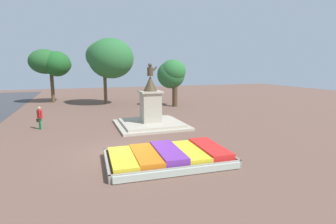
# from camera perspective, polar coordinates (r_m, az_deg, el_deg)

# --- Properties ---
(ground_plane) EXTENTS (83.30, 83.30, 0.00)m
(ground_plane) POSITION_cam_1_polar(r_m,az_deg,el_deg) (13.41, -9.79, -8.86)
(ground_plane) COLOR brown
(flower_planter) EXTENTS (5.71, 3.63, 0.58)m
(flower_planter) POSITION_cam_1_polar(r_m,az_deg,el_deg) (12.05, 0.39, -9.66)
(flower_planter) COLOR #38281C
(flower_planter) RESTS_ON ground_plane
(statue_monument) EXTENTS (4.85, 4.85, 4.50)m
(statue_monument) POSITION_cam_1_polar(r_m,az_deg,el_deg) (18.98, -3.80, -0.35)
(statue_monument) COLOR #B2A894
(statue_monument) RESTS_ON ground_plane
(pedestrian_with_handbag) EXTENTS (0.49, 0.65, 1.58)m
(pedestrian_with_handbag) POSITION_cam_1_polar(r_m,az_deg,el_deg) (19.93, -26.14, -0.92)
(pedestrian_with_handbag) COLOR #338C4C
(pedestrian_with_handbag) RESTS_ON ground_plane
(park_tree_far_left) EXTENTS (5.08, 5.42, 7.29)m
(park_tree_far_left) POSITION_cam_1_polar(r_m,az_deg,el_deg) (30.06, -12.72, 11.48)
(park_tree_far_left) COLOR brown
(park_tree_far_left) RESTS_ON ground_plane
(park_tree_behind_statue) EXTENTS (4.62, 4.25, 6.22)m
(park_tree_behind_statue) POSITION_cam_1_polar(r_m,az_deg,el_deg) (33.74, -23.91, 9.69)
(park_tree_behind_statue) COLOR brown
(park_tree_behind_statue) RESTS_ON ground_plane
(park_tree_far_right) EXTENTS (3.01, 2.75, 5.00)m
(park_tree_far_right) POSITION_cam_1_polar(r_m,az_deg,el_deg) (28.22, 0.87, 8.36)
(park_tree_far_right) COLOR #4C3823
(park_tree_far_right) RESTS_ON ground_plane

